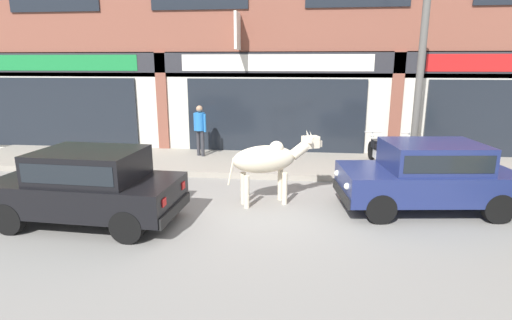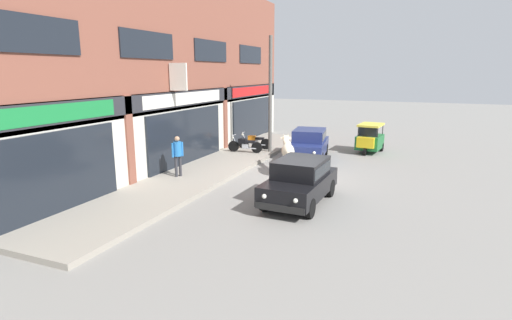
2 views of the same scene
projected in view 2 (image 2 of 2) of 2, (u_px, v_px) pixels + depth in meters
name	position (u px, v px, depth m)	size (l,w,h in m)	color
ground_plane	(295.00, 177.00, 16.35)	(90.00, 90.00, 0.00)	gray
sidewalk	(216.00, 167.00, 17.69)	(19.00, 2.91, 0.16)	gray
shop_building	(179.00, 74.00, 17.45)	(23.00, 1.40, 8.64)	brown
cow	(288.00, 151.00, 16.44)	(2.02, 1.12, 1.61)	beige
car_0	(300.00, 179.00, 12.91)	(3.67, 1.76, 1.46)	black
car_1	(309.00, 143.00, 19.50)	(3.75, 2.02, 1.46)	black
auto_rickshaw	(369.00, 140.00, 21.03)	(2.05, 1.34, 1.52)	black
motorcycle_0	(245.00, 145.00, 20.35)	(0.52, 1.81, 0.88)	black
motorcycle_1	(254.00, 142.00, 21.30)	(0.52, 1.81, 0.88)	black
pedestrian	(178.00, 152.00, 15.55)	(0.45, 0.32, 1.60)	#2D2D33
utility_pole	(270.00, 95.00, 20.01)	(0.18, 0.18, 5.77)	#595651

